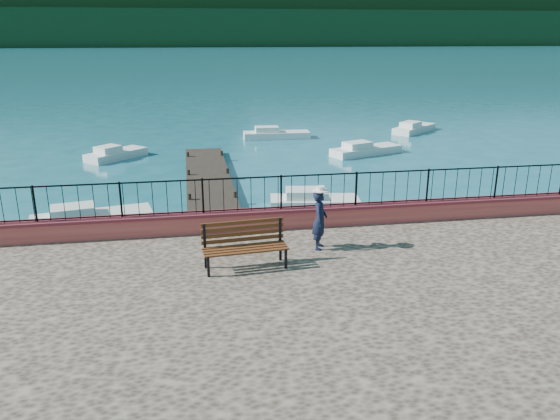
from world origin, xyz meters
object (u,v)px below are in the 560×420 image
object	(u,v)px
boat_1	(315,198)
boat_4	(277,132)
park_bench	(245,255)
boat_3	(116,151)
boat_5	(415,126)
person	(320,220)
boat_2	(366,147)
boat_0	(92,214)

from	to	relation	value
boat_1	boat_4	world-z (taller)	same
park_bench	boat_3	distance (m)	19.21
boat_3	boat_5	xyz separation A→B (m)	(19.52, 5.32, 0.00)
person	boat_2	distance (m)	17.69
boat_2	boat_5	distance (m)	8.67
boat_5	boat_2	bearing A→B (deg)	-171.08
park_bench	person	xyz separation A→B (m)	(2.03, 0.92, 0.45)
boat_1	boat_3	xyz separation A→B (m)	(-8.70, 10.54, 0.00)
boat_3	boat_2	bearing A→B (deg)	-50.25
boat_3	park_bench	bearing A→B (deg)	-119.55
boat_2	boat_3	bearing A→B (deg)	154.63
person	boat_2	size ratio (longest dim) A/B	0.37
boat_4	boat_5	world-z (taller)	same
park_bench	person	world-z (taller)	person
boat_0	boat_3	world-z (taller)	same
boat_5	park_bench	bearing A→B (deg)	-161.51
boat_2	park_bench	bearing A→B (deg)	-137.07
boat_0	boat_1	bearing A→B (deg)	-7.47
boat_0	boat_5	world-z (taller)	same
park_bench	boat_0	distance (m)	8.82
park_bench	boat_5	xyz separation A→B (m)	(14.38, 23.79, -1.13)
person	boat_3	bearing A→B (deg)	42.37
park_bench	boat_4	xyz separation A→B (m)	(4.52, 23.01, -1.13)
boat_4	park_bench	bearing A→B (deg)	-99.00
boat_1	boat_3	world-z (taller)	same
park_bench	boat_1	size ratio (longest dim) A/B	0.59
boat_4	boat_5	distance (m)	9.89
boat_4	boat_2	bearing A→B (deg)	-51.90
park_bench	boat_0	bearing A→B (deg)	117.76
park_bench	boat_5	world-z (taller)	park_bench
person	boat_4	size ratio (longest dim) A/B	0.36
person	boat_5	bearing A→B (deg)	-8.21
boat_0	boat_5	size ratio (longest dim) A/B	1.02
boat_0	boat_2	distance (m)	16.69
boat_2	boat_4	distance (m)	7.15
boat_0	boat_5	xyz separation A→B (m)	(19.11, 16.44, 0.00)
park_bench	person	bearing A→B (deg)	19.23
person	boat_0	xyz separation A→B (m)	(-6.77, 6.44, -1.58)
boat_0	person	bearing A→B (deg)	-55.02
boat_0	boat_2	xyz separation A→B (m)	(13.46, 9.87, 0.00)
boat_2	boat_4	xyz separation A→B (m)	(-4.20, 5.79, 0.00)
park_bench	boat_2	bearing A→B (deg)	58.13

